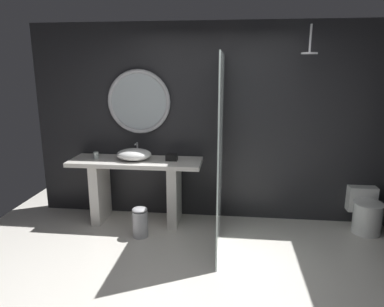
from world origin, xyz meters
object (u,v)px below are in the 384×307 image
at_px(tumbler_cup, 96,155).
at_px(waste_bin, 140,222).
at_px(round_wall_mirror, 139,102).
at_px(vessel_sink, 134,154).
at_px(toilet, 366,212).
at_px(tissue_box, 172,157).
at_px(rain_shower_head, 310,50).

distance_m(tumbler_cup, waste_bin, 1.09).
relative_size(tumbler_cup, round_wall_mirror, 0.11).
relative_size(vessel_sink, tumbler_cup, 5.07).
bearing_deg(toilet, tissue_box, -179.66).
bearing_deg(tissue_box, waste_bin, -124.09).
distance_m(round_wall_mirror, toilet, 3.24).
bearing_deg(waste_bin, round_wall_mirror, 102.22).
distance_m(tissue_box, round_wall_mirror, 0.87).
distance_m(tumbler_cup, tissue_box, 1.01).
height_order(round_wall_mirror, rain_shower_head, rain_shower_head).
xyz_separation_m(tumbler_cup, round_wall_mirror, (0.54, 0.25, 0.68)).
bearing_deg(tissue_box, round_wall_mirror, 154.49).
bearing_deg(waste_bin, tissue_box, 55.91).
xyz_separation_m(round_wall_mirror, rain_shower_head, (2.09, -0.30, 0.63)).
bearing_deg(waste_bin, rain_shower_head, 11.71).
bearing_deg(toilet, round_wall_mirror, 175.92).
bearing_deg(rain_shower_head, round_wall_mirror, 171.92).
xyz_separation_m(tissue_box, round_wall_mirror, (-0.47, 0.22, 0.69)).
bearing_deg(vessel_sink, waste_bin, -68.69).
bearing_deg(rain_shower_head, toilet, 5.74).
height_order(tumbler_cup, waste_bin, tumbler_cup).
relative_size(vessel_sink, toilet, 0.87).
bearing_deg(tumbler_cup, waste_bin, -33.07).
bearing_deg(toilet, tumbler_cup, -179.36).
relative_size(round_wall_mirror, toilet, 1.62).
relative_size(tissue_box, rain_shower_head, 0.45).
xyz_separation_m(vessel_sink, waste_bin, (0.17, -0.44, -0.74)).
relative_size(tumbler_cup, tissue_box, 0.61).
distance_m(tissue_box, rain_shower_head, 2.09).
relative_size(vessel_sink, rain_shower_head, 1.39).
height_order(tissue_box, toilet, tissue_box).
xyz_separation_m(toilet, waste_bin, (-2.80, -0.49, -0.06)).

